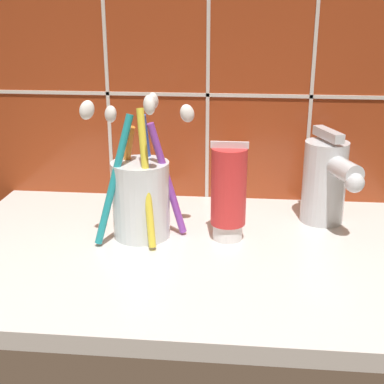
% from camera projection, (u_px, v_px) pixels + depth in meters
% --- Properties ---
extents(sink_counter, '(0.59, 0.38, 0.02)m').
position_uv_depth(sink_counter, '(184.00, 256.00, 0.65)').
color(sink_counter, silver).
rests_on(sink_counter, ground).
extents(tile_wall_backsplash, '(0.69, 0.02, 0.46)m').
position_uv_depth(tile_wall_backsplash, '(198.00, 54.00, 0.76)').
color(tile_wall_backsplash, '#933819').
rests_on(tile_wall_backsplash, ground).
extents(toothbrush_cup, '(0.13, 0.12, 0.19)m').
position_uv_depth(toothbrush_cup, '(141.00, 194.00, 0.67)').
color(toothbrush_cup, silver).
rests_on(toothbrush_cup, sink_counter).
extents(toothpaste_tube, '(0.05, 0.04, 0.13)m').
position_uv_depth(toothpaste_tube, '(229.00, 192.00, 0.65)').
color(toothpaste_tube, white).
rests_on(toothpaste_tube, sink_counter).
extents(sink_faucet, '(0.07, 0.11, 0.13)m').
position_uv_depth(sink_faucet, '(327.00, 180.00, 0.71)').
color(sink_faucet, silver).
rests_on(sink_faucet, sink_counter).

